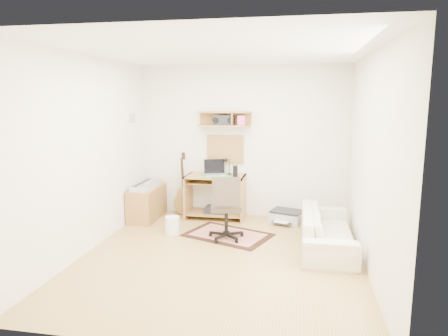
% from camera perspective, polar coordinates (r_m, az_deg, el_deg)
% --- Properties ---
extents(floor, '(3.60, 4.00, 0.01)m').
position_cam_1_polar(floor, '(5.43, -0.48, -12.43)').
color(floor, '#B48B4B').
rests_on(floor, ground).
extents(ceiling, '(3.60, 4.00, 0.01)m').
position_cam_1_polar(ceiling, '(5.06, -0.52, 16.08)').
color(ceiling, white).
rests_on(ceiling, ground).
extents(back_wall, '(3.60, 0.01, 2.60)m').
position_cam_1_polar(back_wall, '(7.05, 2.62, 3.66)').
color(back_wall, silver).
rests_on(back_wall, ground).
extents(left_wall, '(0.01, 4.00, 2.60)m').
position_cam_1_polar(left_wall, '(5.71, -18.58, 1.73)').
color(left_wall, silver).
rests_on(left_wall, ground).
extents(right_wall, '(0.01, 4.00, 2.60)m').
position_cam_1_polar(right_wall, '(5.07, 19.98, 0.68)').
color(right_wall, silver).
rests_on(right_wall, ground).
extents(wall_shelf, '(0.90, 0.25, 0.26)m').
position_cam_1_polar(wall_shelf, '(6.94, 0.03, 6.89)').
color(wall_shelf, '#A4723A').
rests_on(wall_shelf, back_wall).
extents(cork_board, '(0.64, 0.03, 0.49)m').
position_cam_1_polar(cork_board, '(7.09, 0.18, 2.65)').
color(cork_board, tan).
rests_on(cork_board, back_wall).
extents(wall_photo, '(0.02, 0.20, 0.15)m').
position_cam_1_polar(wall_photo, '(7.01, -12.69, 6.84)').
color(wall_photo, '#4C8CBF').
rests_on(wall_photo, left_wall).
extents(desk, '(1.00, 0.55, 0.75)m').
position_cam_1_polar(desk, '(7.01, -1.19, -4.05)').
color(desk, '#A4723A').
rests_on(desk, floor).
extents(laptop, '(0.45, 0.45, 0.27)m').
position_cam_1_polar(laptop, '(6.89, -1.25, 0.03)').
color(laptop, silver).
rests_on(laptop, desk).
extents(speaker, '(0.08, 0.08, 0.19)m').
position_cam_1_polar(speaker, '(6.80, 1.59, -0.45)').
color(speaker, black).
rests_on(speaker, desk).
extents(desk_lamp, '(0.09, 0.09, 0.28)m').
position_cam_1_polar(desk_lamp, '(7.00, 0.75, 0.24)').
color(desk_lamp, black).
rests_on(desk_lamp, desk).
extents(pencil_cup, '(0.06, 0.06, 0.09)m').
position_cam_1_polar(pencil_cup, '(6.96, 1.56, -0.60)').
color(pencil_cup, '#2E518A').
rests_on(pencil_cup, desk).
extents(boombox, '(0.34, 0.16, 0.18)m').
position_cam_1_polar(boombox, '(6.93, -0.00, 6.72)').
color(boombox, black).
rests_on(boombox, wall_shelf).
extents(rug, '(1.43, 1.20, 0.02)m').
position_cam_1_polar(rug, '(6.24, 0.55, -9.34)').
color(rug, beige).
rests_on(rug, floor).
extents(task_chair, '(0.58, 0.58, 0.98)m').
position_cam_1_polar(task_chair, '(5.94, 0.32, -5.46)').
color(task_chair, '#3B2F23').
rests_on(task_chair, floor).
extents(cabinet, '(0.40, 0.90, 0.55)m').
position_cam_1_polar(cabinet, '(7.13, -10.75, -4.80)').
color(cabinet, '#A4723A').
rests_on(cabinet, floor).
extents(music_keyboard, '(0.26, 0.83, 0.07)m').
position_cam_1_polar(music_keyboard, '(7.06, -10.83, -2.36)').
color(music_keyboard, '#B2B5BA').
rests_on(music_keyboard, cabinet).
extents(guitar, '(0.31, 0.20, 1.11)m').
position_cam_1_polar(guitar, '(7.25, -5.89, -2.19)').
color(guitar, olive).
rests_on(guitar, floor).
extents(waste_basket, '(0.26, 0.26, 0.26)m').
position_cam_1_polar(waste_basket, '(6.34, -7.24, -7.92)').
color(waste_basket, white).
rests_on(waste_basket, floor).
extents(printer, '(0.60, 0.53, 0.19)m').
position_cam_1_polar(printer, '(6.93, 8.75, -6.81)').
color(printer, '#A5A8AA').
rests_on(printer, floor).
extents(sofa, '(0.51, 1.75, 0.69)m').
position_cam_1_polar(sofa, '(5.85, 14.27, -7.51)').
color(sofa, beige).
rests_on(sofa, floor).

